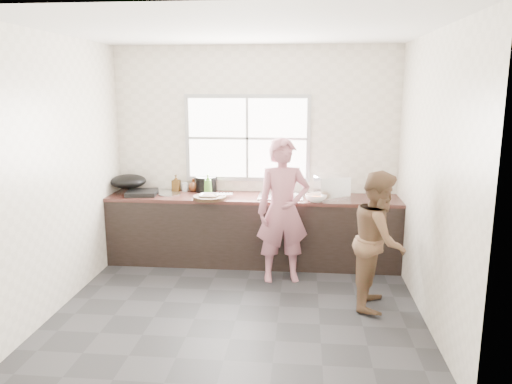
# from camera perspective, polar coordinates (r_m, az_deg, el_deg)

# --- Properties ---
(floor) EXTENTS (3.60, 3.20, 0.01)m
(floor) POSITION_cam_1_polar(r_m,az_deg,el_deg) (5.25, -1.81, -12.82)
(floor) COLOR #29292B
(floor) RESTS_ON ground
(ceiling) EXTENTS (3.60, 3.20, 0.01)m
(ceiling) POSITION_cam_1_polar(r_m,az_deg,el_deg) (4.79, -2.03, 18.08)
(ceiling) COLOR silver
(ceiling) RESTS_ON wall_back
(wall_back) EXTENTS (3.60, 0.01, 2.70)m
(wall_back) POSITION_cam_1_polar(r_m,az_deg,el_deg) (6.42, -0.08, 4.40)
(wall_back) COLOR silver
(wall_back) RESTS_ON ground
(wall_left) EXTENTS (0.01, 3.20, 2.70)m
(wall_left) POSITION_cam_1_polar(r_m,az_deg,el_deg) (5.38, -21.38, 2.10)
(wall_left) COLOR beige
(wall_left) RESTS_ON ground
(wall_right) EXTENTS (0.01, 3.20, 2.70)m
(wall_right) POSITION_cam_1_polar(r_m,az_deg,el_deg) (4.95, 19.32, 1.46)
(wall_right) COLOR beige
(wall_right) RESTS_ON ground
(wall_front) EXTENTS (3.60, 0.01, 2.70)m
(wall_front) POSITION_cam_1_polar(r_m,az_deg,el_deg) (3.29, -5.50, -2.94)
(wall_front) COLOR beige
(wall_front) RESTS_ON ground
(cabinet) EXTENTS (3.60, 0.62, 0.82)m
(cabinet) POSITION_cam_1_polar(r_m,az_deg,el_deg) (6.30, -0.35, -4.48)
(cabinet) COLOR black
(cabinet) RESTS_ON floor
(countertop) EXTENTS (3.60, 0.64, 0.04)m
(countertop) POSITION_cam_1_polar(r_m,az_deg,el_deg) (6.20, -0.36, -0.66)
(countertop) COLOR #381C16
(countertop) RESTS_ON cabinet
(sink) EXTENTS (0.55, 0.45, 0.02)m
(sink) POSITION_cam_1_polar(r_m,az_deg,el_deg) (6.17, 2.88, -0.50)
(sink) COLOR silver
(sink) RESTS_ON countertop
(faucet) EXTENTS (0.02, 0.02, 0.30)m
(faucet) POSITION_cam_1_polar(r_m,az_deg,el_deg) (6.33, 2.98, 1.17)
(faucet) COLOR silver
(faucet) RESTS_ON countertop
(window_frame) EXTENTS (1.60, 0.05, 1.10)m
(window_frame) POSITION_cam_1_polar(r_m,az_deg,el_deg) (6.39, -0.99, 6.17)
(window_frame) COLOR #9EA0A5
(window_frame) RESTS_ON wall_back
(window_glazing) EXTENTS (1.50, 0.01, 1.00)m
(window_glazing) POSITION_cam_1_polar(r_m,az_deg,el_deg) (6.36, -1.01, 6.15)
(window_glazing) COLOR white
(window_glazing) RESTS_ON window_frame
(woman) EXTENTS (0.62, 0.47, 1.53)m
(woman) POSITION_cam_1_polar(r_m,az_deg,el_deg) (5.65, 3.10, -2.68)
(woman) COLOR #AF6975
(woman) RESTS_ON floor
(person_side) EXTENTS (0.65, 0.77, 1.39)m
(person_side) POSITION_cam_1_polar(r_m,az_deg,el_deg) (5.14, 13.90, -5.32)
(person_side) COLOR brown
(person_side) RESTS_ON floor
(cutting_board) EXTENTS (0.49, 0.49, 0.04)m
(cutting_board) POSITION_cam_1_polar(r_m,az_deg,el_deg) (6.06, -5.29, -0.62)
(cutting_board) COLOR #2F2012
(cutting_board) RESTS_ON countertop
(cleaver) EXTENTS (0.22, 0.15, 0.01)m
(cleaver) POSITION_cam_1_polar(r_m,az_deg,el_deg) (6.13, -3.65, -0.22)
(cleaver) COLOR silver
(cleaver) RESTS_ON cutting_board
(bowl_mince) EXTENTS (0.25, 0.25, 0.06)m
(bowl_mince) POSITION_cam_1_polar(r_m,az_deg,el_deg) (6.06, -5.40, -0.53)
(bowl_mince) COLOR silver
(bowl_mince) RESTS_ON countertop
(bowl_crabs) EXTENTS (0.27, 0.27, 0.07)m
(bowl_crabs) POSITION_cam_1_polar(r_m,az_deg,el_deg) (5.95, 6.86, -0.75)
(bowl_crabs) COLOR white
(bowl_crabs) RESTS_ON countertop
(bowl_held) EXTENTS (0.21, 0.21, 0.06)m
(bowl_held) POSITION_cam_1_polar(r_m,az_deg,el_deg) (6.09, 4.15, -0.42)
(bowl_held) COLOR white
(bowl_held) RESTS_ON countertop
(black_pot) EXTENTS (0.34, 0.34, 0.19)m
(black_pot) POSITION_cam_1_polar(r_m,az_deg,el_deg) (6.49, -5.73, 0.90)
(black_pot) COLOR black
(black_pot) RESTS_ON countertop
(plate_food) EXTENTS (0.28, 0.28, 0.02)m
(plate_food) POSITION_cam_1_polar(r_m,az_deg,el_deg) (6.28, -5.58, -0.28)
(plate_food) COLOR white
(plate_food) RESTS_ON countertop
(bottle_green) EXTENTS (0.12, 0.12, 0.26)m
(bottle_green) POSITION_cam_1_polar(r_m,az_deg,el_deg) (6.28, -5.51, 0.87)
(bottle_green) COLOR #47822A
(bottle_green) RESTS_ON countertop
(bottle_brown_tall) EXTENTS (0.09, 0.10, 0.19)m
(bottle_brown_tall) POSITION_cam_1_polar(r_m,az_deg,el_deg) (6.58, -9.12, 0.96)
(bottle_brown_tall) COLOR #503514
(bottle_brown_tall) RESTS_ON countertop
(bottle_brown_short) EXTENTS (0.14, 0.14, 0.15)m
(bottle_brown_short) POSITION_cam_1_polar(r_m,az_deg,el_deg) (6.53, -7.17, 0.75)
(bottle_brown_short) COLOR #512914
(bottle_brown_short) RESTS_ON countertop
(glass_jar) EXTENTS (0.09, 0.09, 0.11)m
(glass_jar) POSITION_cam_1_polar(r_m,az_deg,el_deg) (6.56, -8.12, 0.57)
(glass_jar) COLOR silver
(glass_jar) RESTS_ON countertop
(burner) EXTENTS (0.42, 0.42, 0.05)m
(burner) POSITION_cam_1_polar(r_m,az_deg,el_deg) (6.43, -12.90, -0.08)
(burner) COLOR black
(burner) RESTS_ON countertop
(wok) EXTENTS (0.59, 0.59, 0.17)m
(wok) POSITION_cam_1_polar(r_m,az_deg,el_deg) (6.59, -14.39, 1.20)
(wok) COLOR black
(wok) RESTS_ON burner
(dish_rack) EXTENTS (0.44, 0.37, 0.28)m
(dish_rack) POSITION_cam_1_polar(r_m,az_deg,el_deg) (6.08, 8.68, 0.50)
(dish_rack) COLOR white
(dish_rack) RESTS_ON countertop
(pot_lid_left) EXTENTS (0.33, 0.33, 0.01)m
(pot_lid_left) POSITION_cam_1_polar(r_m,az_deg,el_deg) (6.37, -9.83, -0.24)
(pot_lid_left) COLOR silver
(pot_lid_left) RESTS_ON countertop
(pot_lid_right) EXTENTS (0.35, 0.35, 0.01)m
(pot_lid_right) POSITION_cam_1_polar(r_m,az_deg,el_deg) (6.57, -10.83, 0.09)
(pot_lid_right) COLOR #B5B9BD
(pot_lid_right) RESTS_ON countertop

